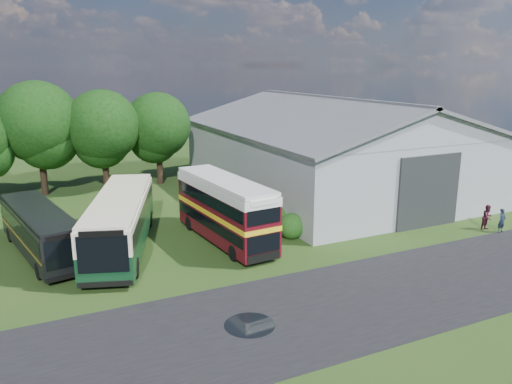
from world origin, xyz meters
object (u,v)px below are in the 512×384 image
bus_dark_single (40,231)px  visitor_a (502,221)px  storage_shed (330,143)px  bus_green_single (121,221)px  bus_maroon_double (225,210)px  visitor_b (488,218)px

bus_dark_single → visitor_a: bus_dark_single is taller
storage_shed → bus_dark_single: 24.97m
bus_green_single → visitor_a: (23.24, -7.59, -0.97)m
bus_maroon_double → visitor_a: bus_maroon_double is taller
bus_dark_single → bus_maroon_double: bearing=-24.1°
visitor_b → visitor_a: bearing=-70.0°
bus_maroon_double → bus_dark_single: bearing=162.1°
visitor_a → bus_dark_single: bearing=155.3°
bus_maroon_double → bus_dark_single: size_ratio=0.93×
bus_dark_single → visitor_b: bearing=-27.3°
bus_maroon_double → storage_shed: bearing=28.2°
storage_shed → bus_maroon_double: size_ratio=2.59×
bus_green_single → bus_dark_single: (-4.39, 1.13, -0.30)m
bus_maroon_double → visitor_b: (16.72, -5.49, -1.16)m
bus_green_single → visitor_a: bus_green_single is taller
bus_dark_single → visitor_b: bus_dark_single is taller
storage_shed → bus_green_single: storage_shed is taller
bus_maroon_double → visitor_a: size_ratio=5.94×
visitor_a → visitor_b: (-0.40, 0.80, 0.05)m
storage_shed → visitor_a: (3.64, -15.07, -3.36)m
bus_green_single → visitor_a: 24.47m
storage_shed → visitor_b: bearing=-77.2°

